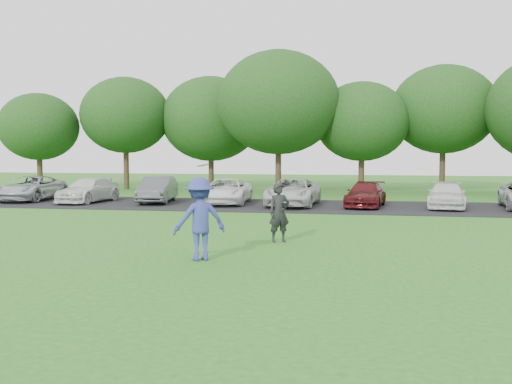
% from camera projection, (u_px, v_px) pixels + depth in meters
% --- Properties ---
extents(ground, '(100.00, 100.00, 0.00)m').
position_uv_depth(ground, '(229.00, 257.00, 13.41)').
color(ground, '#25631C').
rests_on(ground, ground).
extents(parking_lot, '(32.00, 6.50, 0.03)m').
position_uv_depth(parking_lot, '(294.00, 206.00, 26.16)').
color(parking_lot, black).
rests_on(parking_lot, ground).
extents(frisbee_player, '(1.41, 1.26, 2.25)m').
position_uv_depth(frisbee_player, '(200.00, 219.00, 13.00)').
color(frisbee_player, '#343D94').
rests_on(frisbee_player, ground).
extents(camera_bystander, '(0.70, 0.62, 1.62)m').
position_uv_depth(camera_bystander, '(279.00, 213.00, 15.62)').
color(camera_bystander, black).
rests_on(camera_bystander, ground).
extents(parked_cars, '(28.90, 4.98, 1.26)m').
position_uv_depth(parked_cars, '(288.00, 192.00, 26.22)').
color(parked_cars, '#B8BAC0').
rests_on(parked_cars, parking_lot).
extents(tree_row, '(42.39, 9.85, 8.64)m').
position_uv_depth(tree_row, '(337.00, 113.00, 35.11)').
color(tree_row, '#38281C').
rests_on(tree_row, ground).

